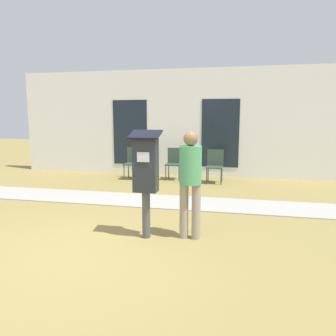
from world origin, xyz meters
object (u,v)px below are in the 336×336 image
at_px(parking_meter, 146,170).
at_px(outdoor_chair_right, 215,163).
at_px(outdoor_chair_middle, 174,161).
at_px(outdoor_chair_left, 133,161).
at_px(person_standing, 190,176).

height_order(parking_meter, outdoor_chair_right, parking_meter).
relative_size(parking_meter, outdoor_chair_middle, 1.77).
distance_m(outdoor_chair_left, outdoor_chair_right, 2.36).
distance_m(parking_meter, person_standing, 0.65).
relative_size(person_standing, outdoor_chair_middle, 1.76).
height_order(parking_meter, outdoor_chair_middle, parking_meter).
bearing_deg(person_standing, outdoor_chair_right, 56.65).
bearing_deg(outdoor_chair_right, outdoor_chair_left, -160.41).
bearing_deg(parking_meter, outdoor_chair_middle, 96.44).
bearing_deg(person_standing, outdoor_chair_middle, 71.23).
xyz_separation_m(person_standing, outdoor_chair_right, (0.02, 4.28, -0.40)).
distance_m(parking_meter, outdoor_chair_middle, 4.72).
height_order(person_standing, outdoor_chair_left, person_standing).
distance_m(outdoor_chair_left, outdoor_chair_middle, 1.19).
xyz_separation_m(outdoor_chair_left, outdoor_chair_middle, (1.18, 0.17, 0.00)).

